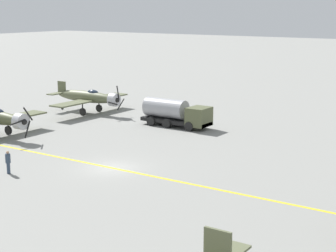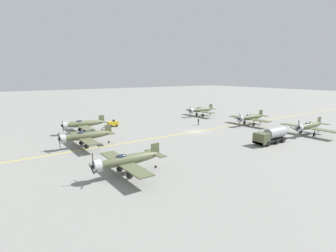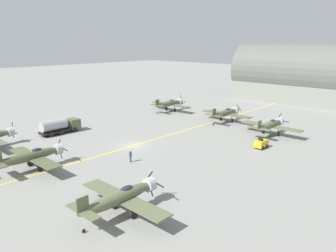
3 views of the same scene
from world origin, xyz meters
name	(u,v)px [view 1 (image 1 of 3)]	position (x,y,z in m)	size (l,w,h in m)	color
ground_plane	(112,168)	(0.00, 0.00, 0.00)	(400.00, 400.00, 0.00)	gray
taxiway_stripe	(112,168)	(0.00, 0.00, 0.00)	(0.30, 160.00, 0.01)	yellow
airplane_near_left	(89,97)	(-17.10, -17.85, 2.01)	(12.00, 9.98, 3.78)	#5A5F40
fuel_tanker	(176,113)	(-16.53, -4.58, 1.51)	(2.67, 8.00, 2.98)	black
ground_crew_walking	(8,161)	(5.76, -5.69, 1.01)	(0.40, 0.40, 1.84)	#334256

